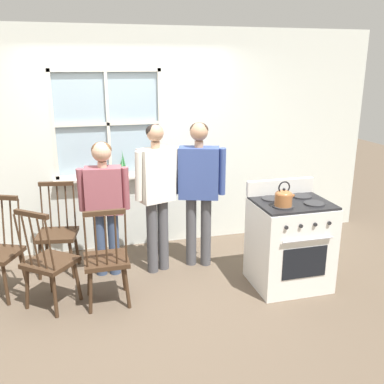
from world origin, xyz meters
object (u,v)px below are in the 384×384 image
at_px(stove, 289,243).
at_px(person_adult_right, 199,181).
at_px(person_elderly_left, 104,196).
at_px(chair_near_stove, 49,263).
at_px(potted_plant, 123,169).
at_px(chair_by_window, 106,260).
at_px(person_teen_center, 157,187).
at_px(chair_center_cluster, 58,233).
at_px(kettle, 284,197).

bearing_deg(stove, person_adult_right, 138.66).
bearing_deg(person_elderly_left, stove, -14.71).
height_order(chair_near_stove, person_adult_right, person_adult_right).
xyz_separation_m(person_adult_right, stove, (0.79, -0.70, -0.54)).
bearing_deg(stove, potted_plant, 138.03).
xyz_separation_m(person_elderly_left, potted_plant, (0.28, 0.67, 0.13)).
bearing_deg(chair_near_stove, chair_by_window, -150.22).
distance_m(person_teen_center, person_adult_right, 0.48).
distance_m(chair_by_window, chair_near_stove, 0.54).
xyz_separation_m(chair_by_window, potted_plant, (0.32, 1.30, 0.58)).
relative_size(chair_center_cluster, person_teen_center, 0.61).
relative_size(chair_by_window, person_teen_center, 0.61).
distance_m(chair_center_cluster, person_teen_center, 1.24).
height_order(chair_near_stove, person_teen_center, person_teen_center).
relative_size(person_teen_center, kettle, 6.73).
bearing_deg(person_elderly_left, person_adult_right, 5.21).
distance_m(stove, potted_plant, 2.17).
bearing_deg(potted_plant, stove, -41.97).
relative_size(kettle, potted_plant, 0.74).
bearing_deg(person_elderly_left, chair_center_cluster, 165.04).
xyz_separation_m(person_elderly_left, person_adult_right, (1.04, -0.03, 0.10)).
relative_size(chair_center_cluster, potted_plant, 3.03).
xyz_separation_m(person_teen_center, stove, (1.28, -0.67, -0.51)).
bearing_deg(person_teen_center, chair_near_stove, -176.37).
bearing_deg(chair_center_cluster, person_adult_right, 0.76).
height_order(person_teen_center, potted_plant, person_teen_center).
distance_m(chair_near_stove, stove, 2.42).
distance_m(chair_center_cluster, stove, 2.54).
xyz_separation_m(chair_by_window, stove, (1.88, -0.10, 0.02)).
distance_m(kettle, potted_plant, 2.07).
relative_size(chair_by_window, stove, 0.93).
xyz_separation_m(person_teen_center, potted_plant, (-0.28, 0.73, 0.05)).
xyz_separation_m(chair_near_stove, person_teen_center, (1.14, 0.48, 0.53)).
xyz_separation_m(chair_near_stove, stove, (2.41, -0.20, 0.02)).
height_order(chair_by_window, potted_plant, potted_plant).
bearing_deg(kettle, chair_center_cluster, 153.91).
relative_size(person_adult_right, kettle, 6.74).
xyz_separation_m(chair_center_cluster, kettle, (2.19, -1.07, 0.57)).
relative_size(chair_near_stove, person_adult_right, 0.61).
distance_m(chair_by_window, kettle, 1.82).
bearing_deg(person_adult_right, person_teen_center, -158.29).
height_order(person_adult_right, potted_plant, person_adult_right).
bearing_deg(kettle, stove, 37.68).
xyz_separation_m(chair_center_cluster, person_adult_right, (1.57, -0.24, 0.56)).
xyz_separation_m(chair_by_window, kettle, (1.71, -0.23, 0.57)).
xyz_separation_m(person_adult_right, potted_plant, (-0.77, 0.71, 0.03)).
bearing_deg(person_teen_center, potted_plant, 92.18).
bearing_deg(chair_near_stove, person_adult_right, -123.21).
xyz_separation_m(chair_near_stove, potted_plant, (0.85, 1.21, 0.58)).
relative_size(chair_center_cluster, chair_near_stove, 1.00).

